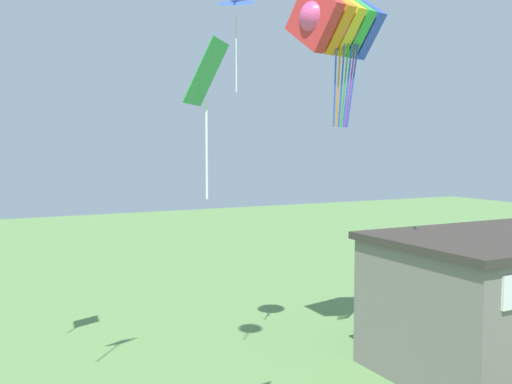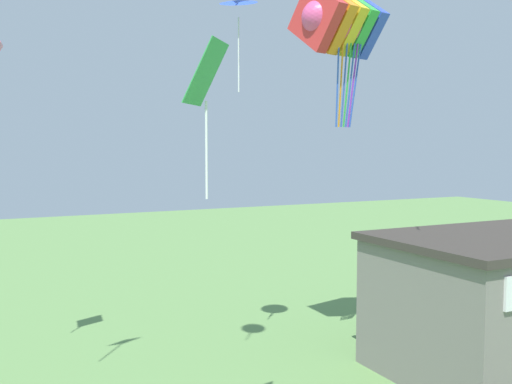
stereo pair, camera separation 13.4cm
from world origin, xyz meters
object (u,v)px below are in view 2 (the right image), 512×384
kite_blue_delta (239,4)px  kite_green_diamond (206,85)px  kite_rainbow_parafoil (338,22)px  seaside_building (512,301)px

kite_blue_delta → kite_green_diamond: 7.68m
kite_rainbow_parafoil → kite_green_diamond: kite_rainbow_parafoil is taller
seaside_building → kite_green_diamond: bearing=-169.8°
kite_rainbow_parafoil → kite_blue_delta: (-3.19, 0.84, 0.41)m
kite_green_diamond → seaside_building: bearing=10.2°
seaside_building → kite_rainbow_parafoil: bearing=146.9°
kite_green_diamond → kite_blue_delta: bearing=60.1°
kite_rainbow_parafoil → kite_green_diamond: bearing=-142.1°
seaside_building → kite_rainbow_parafoil: 10.70m
kite_rainbow_parafoil → kite_blue_delta: 3.32m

